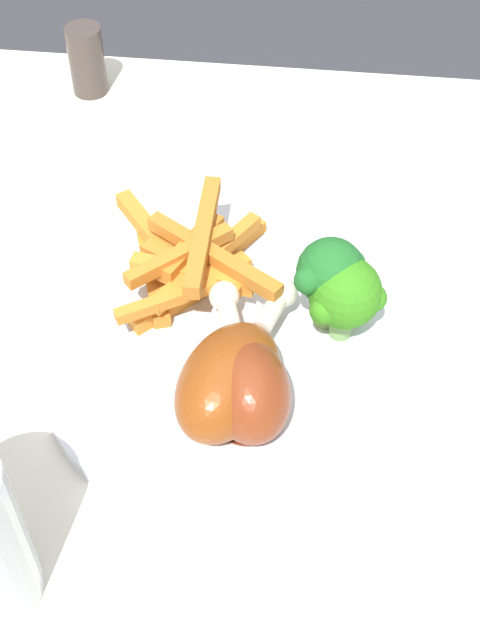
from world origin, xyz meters
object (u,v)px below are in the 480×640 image
at_px(broccoli_floret_middle, 340,288).
at_px(chicken_drumstick_far, 225,377).
at_px(chicken_drumstick_near, 241,383).
at_px(dining_table, 287,474).
at_px(carrot_fries_pile, 184,261).
at_px(pepper_shaker, 83,60).
at_px(dinner_plate, 240,347).
at_px(broccoli_floret_front, 326,274).

distance_m(broccoli_floret_middle, chicken_drumstick_far, 0.09).
relative_size(broccoli_floret_middle, chicken_drumstick_near, 0.50).
xyz_separation_m(dining_table, chicken_drumstick_far, (0.04, 0.03, 0.14)).
height_order(carrot_fries_pile, chicken_drumstick_far, chicken_drumstick_far).
relative_size(broccoli_floret_middle, chicken_drumstick_far, 0.45).
bearing_deg(carrot_fries_pile, pepper_shaker, -62.07).
xyz_separation_m(dinner_plate, broccoli_floret_front, (-0.05, -0.02, 0.05)).
bearing_deg(chicken_drumstick_far, dining_table, -145.90).
bearing_deg(dining_table, broccoli_floret_middle, -119.83).
bearing_deg(broccoli_floret_middle, broccoli_floret_front, -30.33).
bearing_deg(dining_table, chicken_drumstick_near, 44.99).
xyz_separation_m(chicken_drumstick_far, pepper_shaker, (0.16, -0.32, -0.01)).
distance_m(dining_table, chicken_drumstick_far, 0.15).
distance_m(carrot_fries_pile, chicken_drumstick_near, 0.11).
xyz_separation_m(broccoli_floret_front, broccoli_floret_middle, (-0.01, 0.01, -0.01)).
xyz_separation_m(dinner_plate, pepper_shaker, (0.16, -0.27, 0.02)).
height_order(dinner_plate, chicken_drumstick_near, chicken_drumstick_near).
xyz_separation_m(carrot_fries_pile, pepper_shaker, (0.12, -0.23, -0.00)).
bearing_deg(broccoli_floret_front, dining_table, 73.01).
bearing_deg(carrot_fries_pile, dining_table, 139.51).
xyz_separation_m(dinner_plate, chicken_drumstick_near, (-0.01, 0.05, 0.03)).
distance_m(dining_table, dinner_plate, 0.12).
bearing_deg(chicken_drumstick_far, carrot_fries_pile, -67.38).
distance_m(dinner_plate, broccoli_floret_front, 0.07).
distance_m(dining_table, broccoli_floret_front, 0.17).
xyz_separation_m(broccoli_floret_front, pepper_shaker, (0.21, -0.25, -0.03)).
xyz_separation_m(broccoli_floret_middle, pepper_shaker, (0.22, -0.26, -0.02)).
bearing_deg(chicken_drumstick_far, broccoli_floret_middle, -133.24).
bearing_deg(dining_table, dinner_plate, -30.59).
bearing_deg(broccoli_floret_front, chicken_drumstick_near, 59.59).
distance_m(dining_table, chicken_drumstick_near, 0.15).
height_order(chicken_drumstick_near, chicken_drumstick_far, same).
bearing_deg(pepper_shaker, carrot_fries_pile, 117.93).
xyz_separation_m(chicken_drumstick_near, chicken_drumstick_far, (0.01, -0.00, -0.00)).
distance_m(carrot_fries_pile, pepper_shaker, 0.26).
distance_m(dinner_plate, broccoli_floret_middle, 0.08).
relative_size(dining_table, chicken_drumstick_near, 10.22).
relative_size(broccoli_floret_front, chicken_drumstick_near, 0.54).
height_order(broccoli_floret_middle, chicken_drumstick_far, broccoli_floret_middle).
bearing_deg(carrot_fries_pile, chicken_drumstick_far, 112.62).
distance_m(chicken_drumstick_near, pepper_shaker, 0.37).
xyz_separation_m(broccoli_floret_front, chicken_drumstick_far, (0.05, 0.07, -0.02)).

